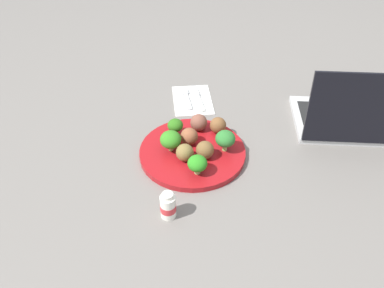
{
  "coord_description": "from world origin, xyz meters",
  "views": [
    {
      "loc": [
        -0.77,
        -0.0,
        0.67
      ],
      "look_at": [
        0.0,
        0.0,
        0.04
      ],
      "focal_mm": 35.83,
      "sensor_mm": 36.0,
      "label": 1
    }
  ],
  "objects_px": {
    "plate": "(192,152)",
    "meatball_front_right": "(198,122)",
    "broccoli_floret_back_right": "(197,164)",
    "fork": "(186,97)",
    "napkin": "(192,100)",
    "meatball_far_rim": "(218,125)",
    "meatball_mid_right": "(205,150)",
    "broccoli_floret_center": "(170,140)",
    "yogurt_bottle": "(168,206)",
    "broccoli_floret_near_rim": "(225,138)",
    "meatball_back_left": "(184,153)",
    "broccoli_floret_front_right": "(175,126)",
    "meatball_back_right": "(189,136)",
    "laptop": "(354,117)",
    "knife": "(197,97)"
  },
  "relations": [
    {
      "from": "plate",
      "to": "meatball_front_right",
      "type": "distance_m",
      "value": 0.1
    },
    {
      "from": "broccoli_floret_back_right",
      "to": "fork",
      "type": "bearing_deg",
      "value": 5.03
    },
    {
      "from": "meatball_front_right",
      "to": "napkin",
      "type": "bearing_deg",
      "value": 5.72
    },
    {
      "from": "meatball_front_right",
      "to": "meatball_far_rim",
      "type": "bearing_deg",
      "value": -102.55
    },
    {
      "from": "plate",
      "to": "meatball_mid_right",
      "type": "height_order",
      "value": "meatball_mid_right"
    },
    {
      "from": "broccoli_floret_center",
      "to": "meatball_mid_right",
      "type": "distance_m",
      "value": 0.09
    },
    {
      "from": "broccoli_floret_center",
      "to": "yogurt_bottle",
      "type": "height_order",
      "value": "broccoli_floret_center"
    },
    {
      "from": "plate",
      "to": "broccoli_floret_near_rim",
      "type": "relative_size",
      "value": 4.76
    },
    {
      "from": "meatball_back_left",
      "to": "meatball_front_right",
      "type": "xyz_separation_m",
      "value": [
        0.13,
        -0.04,
        0.0
      ]
    },
    {
      "from": "broccoli_floret_front_right",
      "to": "meatball_back_left",
      "type": "relative_size",
      "value": 1.08
    },
    {
      "from": "plate",
      "to": "broccoli_floret_front_right",
      "type": "distance_m",
      "value": 0.09
    },
    {
      "from": "broccoli_floret_center",
      "to": "broccoli_floret_near_rim",
      "type": "relative_size",
      "value": 0.97
    },
    {
      "from": "meatball_mid_right",
      "to": "plate",
      "type": "bearing_deg",
      "value": 49.21
    },
    {
      "from": "plate",
      "to": "broccoli_floret_back_right",
      "type": "distance_m",
      "value": 0.1
    },
    {
      "from": "meatball_back_right",
      "to": "yogurt_bottle",
      "type": "bearing_deg",
      "value": 169.19
    },
    {
      "from": "napkin",
      "to": "fork",
      "type": "height_order",
      "value": "fork"
    },
    {
      "from": "broccoli_floret_front_right",
      "to": "meatball_front_right",
      "type": "distance_m",
      "value": 0.07
    },
    {
      "from": "meatball_front_right",
      "to": "broccoli_floret_center",
      "type": "bearing_deg",
      "value": 141.5
    },
    {
      "from": "meatball_mid_right",
      "to": "napkin",
      "type": "xyz_separation_m",
      "value": [
        0.29,
        0.03,
        -0.04
      ]
    },
    {
      "from": "plate",
      "to": "meatball_far_rim",
      "type": "bearing_deg",
      "value": -42.2
    },
    {
      "from": "plate",
      "to": "laptop",
      "type": "bearing_deg",
      "value": -76.13
    },
    {
      "from": "meatball_back_left",
      "to": "knife",
      "type": "distance_m",
      "value": 0.31
    },
    {
      "from": "broccoli_floret_back_right",
      "to": "broccoli_floret_front_right",
      "type": "distance_m",
      "value": 0.16
    },
    {
      "from": "broccoli_floret_center",
      "to": "broccoli_floret_back_right",
      "type": "bearing_deg",
      "value": -140.74
    },
    {
      "from": "napkin",
      "to": "laptop",
      "type": "distance_m",
      "value": 0.48
    },
    {
      "from": "plate",
      "to": "meatball_back_right",
      "type": "distance_m",
      "value": 0.04
    },
    {
      "from": "meatball_mid_right",
      "to": "knife",
      "type": "distance_m",
      "value": 0.3
    },
    {
      "from": "meatball_mid_right",
      "to": "laptop",
      "type": "distance_m",
      "value": 0.45
    },
    {
      "from": "yogurt_bottle",
      "to": "plate",
      "type": "bearing_deg",
      "value": -14.44
    },
    {
      "from": "plate",
      "to": "broccoli_floret_near_rim",
      "type": "height_order",
      "value": "broccoli_floret_near_rim"
    },
    {
      "from": "napkin",
      "to": "knife",
      "type": "height_order",
      "value": "knife"
    },
    {
      "from": "broccoli_floret_near_rim",
      "to": "meatball_mid_right",
      "type": "bearing_deg",
      "value": 119.04
    },
    {
      "from": "meatball_front_right",
      "to": "laptop",
      "type": "xyz_separation_m",
      "value": [
        0.02,
        -0.44,
        0.0
      ]
    },
    {
      "from": "broccoli_floret_back_right",
      "to": "napkin",
      "type": "relative_size",
      "value": 0.3
    },
    {
      "from": "meatball_back_right",
      "to": "meatball_far_rim",
      "type": "bearing_deg",
      "value": -57.52
    },
    {
      "from": "meatball_mid_right",
      "to": "napkin",
      "type": "relative_size",
      "value": 0.27
    },
    {
      "from": "knife",
      "to": "yogurt_bottle",
      "type": "distance_m",
      "value": 0.48
    },
    {
      "from": "meatball_mid_right",
      "to": "meatball_back_right",
      "type": "xyz_separation_m",
      "value": [
        0.05,
        0.04,
        0.0
      ]
    },
    {
      "from": "meatball_back_left",
      "to": "laptop",
      "type": "xyz_separation_m",
      "value": [
        0.15,
        -0.48,
        0.0
      ]
    },
    {
      "from": "knife",
      "to": "plate",
      "type": "bearing_deg",
      "value": 176.48
    },
    {
      "from": "plate",
      "to": "broccoli_floret_back_right",
      "type": "bearing_deg",
      "value": -172.08
    },
    {
      "from": "meatball_back_left",
      "to": "fork",
      "type": "xyz_separation_m",
      "value": [
        0.3,
        -0.0,
        -0.03
      ]
    },
    {
      "from": "napkin",
      "to": "broccoli_floret_front_right",
      "type": "bearing_deg",
      "value": 166.59
    },
    {
      "from": "meatball_back_right",
      "to": "meatball_back_left",
      "type": "relative_size",
      "value": 1.03
    },
    {
      "from": "broccoli_floret_front_right",
      "to": "knife",
      "type": "xyz_separation_m",
      "value": [
        0.21,
        -0.06,
        -0.04
      ]
    },
    {
      "from": "meatball_back_left",
      "to": "meatball_far_rim",
      "type": "distance_m",
      "value": 0.15
    },
    {
      "from": "fork",
      "to": "yogurt_bottle",
      "type": "xyz_separation_m",
      "value": [
        -0.47,
        0.03,
        0.02
      ]
    },
    {
      "from": "broccoli_floret_near_rim",
      "to": "laptop",
      "type": "distance_m",
      "value": 0.39
    },
    {
      "from": "meatball_back_right",
      "to": "broccoli_floret_back_right",
      "type": "bearing_deg",
      "value": -169.76
    },
    {
      "from": "fork",
      "to": "plate",
      "type": "bearing_deg",
      "value": -175.91
    }
  ]
}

